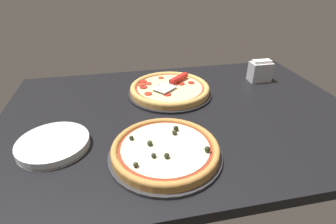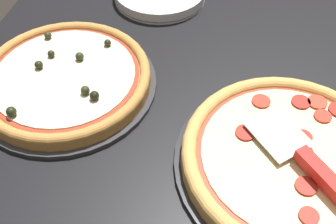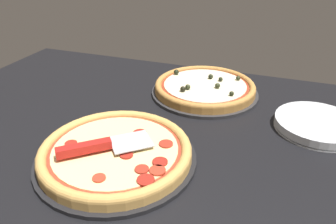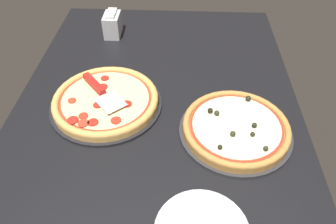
{
  "view_description": "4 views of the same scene",
  "coord_description": "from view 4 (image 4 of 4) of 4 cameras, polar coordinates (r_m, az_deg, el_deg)",
  "views": [
    {
      "loc": [
        23.7,
        87.3,
        52.01
      ],
      "look_at": [
        6.34,
        4.13,
        3.0
      ],
      "focal_mm": 28.0,
      "sensor_mm": 36.0,
      "label": 1
    },
    {
      "loc": [
        -38.26,
        -4.73,
        54.56
      ],
      "look_at": [
        6.34,
        4.13,
        3.0
      ],
      "focal_mm": 42.0,
      "sensor_mm": 36.0,
      "label": 2
    },
    {
      "loc": [
        33.64,
        -71.38,
        46.78
      ],
      "look_at": [
        6.34,
        4.13,
        3.0
      ],
      "focal_mm": 35.0,
      "sensor_mm": 36.0,
      "label": 3
    },
    {
      "loc": [
        82.24,
        7.92,
        74.77
      ],
      "look_at": [
        6.34,
        4.13,
        3.0
      ],
      "focal_mm": 35.0,
      "sensor_mm": 36.0,
      "label": 4
    }
  ],
  "objects": [
    {
      "name": "ground_plane",
      "position": [
        1.13,
        -1.94,
        0.51
      ],
      "size": [
        140.18,
        96.76,
        3.6
      ],
      "primitive_type": "cube",
      "color": "black"
    },
    {
      "name": "pizza_pan_front",
      "position": [
        1.13,
        -10.67,
        1.27
      ],
      "size": [
        37.62,
        37.62,
        1.0
      ],
      "primitive_type": "cylinder",
      "color": "black",
      "rests_on": "ground_plane"
    },
    {
      "name": "pizza_front",
      "position": [
        1.11,
        -10.82,
        2.06
      ],
      "size": [
        35.37,
        35.37,
        3.21
      ],
      "color": "tan",
      "rests_on": "pizza_pan_front"
    },
    {
      "name": "pizza_pan_back",
      "position": [
        1.04,
        11.6,
        -3.39
      ],
      "size": [
        34.96,
        34.96,
        1.0
      ],
      "primitive_type": "cylinder",
      "color": "#2D2D30",
      "rests_on": "ground_plane"
    },
    {
      "name": "pizza_back",
      "position": [
        1.02,
        11.77,
        -2.57
      ],
      "size": [
        32.86,
        32.86,
        4.29
      ],
      "color": "#B77F3D",
      "rests_on": "pizza_pan_back"
    },
    {
      "name": "serving_spatula",
      "position": [
        1.13,
        -12.12,
        4.13
      ],
      "size": [
        19.29,
        17.58,
        2.0
      ],
      "color": "#B7B7BC",
      "rests_on": "pizza_front"
    },
    {
      "name": "napkin_holder",
      "position": [
        1.49,
        -9.65,
        14.81
      ],
      "size": [
        10.34,
        6.72,
        10.65
      ],
      "color": "#B2B2B7",
      "rests_on": "ground_plane"
    }
  ]
}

